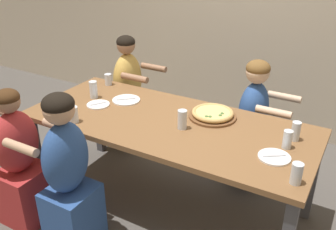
% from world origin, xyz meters
% --- Properties ---
extents(ground_plane, '(18.00, 18.00, 0.00)m').
position_xyz_m(ground_plane, '(0.00, 0.00, 0.00)').
color(ground_plane, '#514C47').
rests_on(ground_plane, ground).
extents(dining_table, '(2.19, 0.94, 0.78)m').
position_xyz_m(dining_table, '(0.00, 0.00, 0.70)').
color(dining_table, brown).
rests_on(dining_table, ground).
extents(pizza_board_main, '(0.37, 0.37, 0.05)m').
position_xyz_m(pizza_board_main, '(0.27, 0.22, 0.81)').
color(pizza_board_main, brown).
rests_on(pizza_board_main, dining_table).
extents(empty_plate_a, '(0.21, 0.21, 0.02)m').
position_xyz_m(empty_plate_a, '(0.84, -0.11, 0.79)').
color(empty_plate_a, white).
rests_on(empty_plate_a, dining_table).
extents(empty_plate_b, '(0.19, 0.19, 0.02)m').
position_xyz_m(empty_plate_b, '(-0.64, -0.04, 0.79)').
color(empty_plate_b, white).
rests_on(empty_plate_b, dining_table).
extents(empty_plate_c, '(0.23, 0.23, 0.02)m').
position_xyz_m(empty_plate_c, '(-0.49, 0.15, 0.79)').
color(empty_plate_c, white).
rests_on(empty_plate_c, dining_table).
extents(drinking_glass_a, '(0.06, 0.06, 0.10)m').
position_xyz_m(drinking_glass_a, '(-0.85, 0.37, 0.83)').
color(drinking_glass_a, silver).
rests_on(drinking_glass_a, dining_table).
extents(drinking_glass_b, '(0.06, 0.06, 0.14)m').
position_xyz_m(drinking_glass_b, '(0.89, 0.18, 0.85)').
color(drinking_glass_b, silver).
rests_on(drinking_glass_b, dining_table).
extents(drinking_glass_c, '(0.06, 0.06, 0.13)m').
position_xyz_m(drinking_glass_c, '(0.87, 0.05, 0.84)').
color(drinking_glass_c, silver).
rests_on(drinking_glass_c, dining_table).
extents(drinking_glass_d, '(0.07, 0.07, 0.15)m').
position_xyz_m(drinking_glass_d, '(-0.77, 0.07, 0.85)').
color(drinking_glass_d, silver).
rests_on(drinking_glass_d, dining_table).
extents(drinking_glass_e, '(0.08, 0.08, 0.12)m').
position_xyz_m(drinking_glass_e, '(-0.61, -0.36, 0.83)').
color(drinking_glass_e, silver).
rests_on(drinking_glass_e, dining_table).
extents(drinking_glass_f, '(0.07, 0.07, 0.14)m').
position_xyz_m(drinking_glass_f, '(0.15, -0.05, 0.84)').
color(drinking_glass_f, silver).
rests_on(drinking_glass_f, dining_table).
extents(drinking_glass_g, '(0.07, 0.07, 0.13)m').
position_xyz_m(drinking_glass_g, '(1.01, -0.32, 0.84)').
color(drinking_glass_g, silver).
rests_on(drinking_glass_g, dining_table).
extents(diner_far_left, '(0.51, 0.40, 1.18)m').
position_xyz_m(diner_far_left, '(-0.86, 0.69, 0.53)').
color(diner_far_left, gold).
rests_on(diner_far_left, ground).
extents(diner_near_midleft, '(0.51, 0.40, 1.18)m').
position_xyz_m(diner_near_midleft, '(-0.39, -0.69, 0.55)').
color(diner_near_midleft, '#2D5193').
rests_on(diner_near_midleft, ground).
extents(diner_near_left, '(0.51, 0.40, 1.11)m').
position_xyz_m(diner_near_left, '(-0.88, -0.69, 0.50)').
color(diner_near_left, '#B22D2D').
rests_on(diner_near_left, ground).
extents(diner_far_midright, '(0.51, 0.40, 1.14)m').
position_xyz_m(diner_far_midright, '(0.45, 0.69, 0.52)').
color(diner_far_midright, '#2D5193').
rests_on(diner_far_midright, ground).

